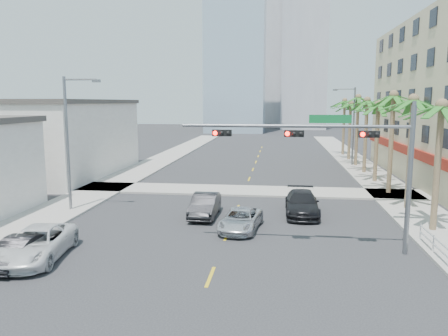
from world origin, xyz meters
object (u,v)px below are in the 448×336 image
object	(u,v)px
car_lane_center	(241,220)
car_parked_mid	(17,252)
car_lane_left	(205,205)
car_lane_right	(302,203)
traffic_signal_mast	(342,150)
car_parked_far	(36,244)

from	to	relation	value
car_lane_center	car_parked_mid	bearing A→B (deg)	-137.48
car_lane_center	car_lane_left	bearing A→B (deg)	140.52
car_lane_center	car_lane_right	size ratio (longest dim) A/B	0.84
traffic_signal_mast	car_lane_right	xyz separation A→B (m)	(-1.43, 7.06, -4.30)
car_parked_mid	car_lane_right	bearing A→B (deg)	37.30
car_lane_left	car_lane_center	xyz separation A→B (m)	(2.57, -2.73, -0.13)
car_parked_mid	car_lane_left	xyz separation A→B (m)	(7.02, 9.51, 0.11)
car_lane_left	car_lane_right	size ratio (longest dim) A/B	0.85
car_lane_left	car_parked_far	bearing A→B (deg)	-127.02
car_lane_left	car_lane_center	bearing A→B (deg)	-46.79
car_parked_mid	car_parked_far	xyz separation A→B (m)	(0.47, 0.82, 0.12)
car_lane_center	traffic_signal_mast	bearing A→B (deg)	-23.77
car_lane_left	car_parked_mid	bearing A→B (deg)	-126.48
traffic_signal_mast	car_parked_mid	bearing A→B (deg)	-165.87
car_parked_far	car_lane_left	xyz separation A→B (m)	(6.55, 8.70, -0.01)
car_parked_mid	car_lane_center	size ratio (longest dim) A/B	0.86
car_lane_right	car_lane_center	bearing A→B (deg)	-132.93
car_parked_far	car_lane_right	bearing A→B (deg)	30.25
car_lane_center	car_lane_right	xyz separation A→B (m)	(3.68, 3.98, 0.15)
car_parked_mid	car_lane_center	bearing A→B (deg)	33.52
car_lane_center	car_parked_far	bearing A→B (deg)	-139.54
traffic_signal_mast	car_lane_center	distance (m)	7.44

